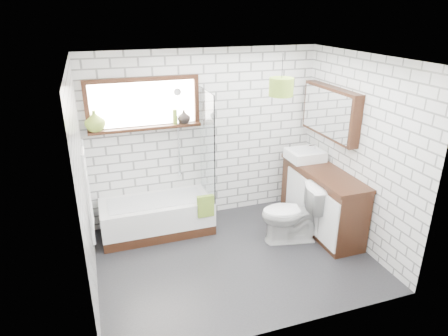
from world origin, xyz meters
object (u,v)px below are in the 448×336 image
object	(u,v)px
bathtub	(157,216)
toilet	(291,214)
basin	(305,155)
pendant	(281,87)
vanity	(321,199)

from	to	relation	value
bathtub	toilet	xyz separation A→B (m)	(1.69, -0.80, 0.16)
bathtub	basin	xyz separation A→B (m)	(2.20, -0.18, 0.73)
bathtub	basin	size ratio (longest dim) A/B	3.09
bathtub	pendant	world-z (taller)	pendant
bathtub	toilet	size ratio (longest dim) A/B	1.88
bathtub	basin	distance (m)	2.33
toilet	vanity	bearing A→B (deg)	119.05
bathtub	toilet	bearing A→B (deg)	-25.32
basin	pendant	distance (m)	1.37
vanity	pendant	distance (m)	1.80
vanity	basin	xyz separation A→B (m)	(-0.06, 0.44, 0.53)
bathtub	basin	world-z (taller)	basin
vanity	bathtub	bearing A→B (deg)	164.57
vanity	basin	distance (m)	0.69
vanity	pendant	size ratio (longest dim) A/B	5.27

